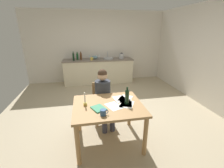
% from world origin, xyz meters
% --- Properties ---
extents(ground_plane, '(5.20, 5.20, 0.04)m').
position_xyz_m(ground_plane, '(0.00, 0.00, -0.02)').
color(ground_plane, tan).
extents(wall_back, '(5.20, 0.12, 2.60)m').
position_xyz_m(wall_back, '(0.00, 2.60, 1.30)').
color(wall_back, silver).
rests_on(wall_back, ground).
extents(wall_right, '(0.12, 5.20, 2.60)m').
position_xyz_m(wall_right, '(2.60, 0.00, 1.30)').
color(wall_right, silver).
rests_on(wall_right, ground).
extents(kitchen_counter, '(2.54, 0.64, 0.90)m').
position_xyz_m(kitchen_counter, '(0.00, 2.24, 0.45)').
color(kitchen_counter, beige).
rests_on(kitchen_counter, ground).
extents(dining_table, '(1.16, 0.97, 0.74)m').
position_xyz_m(dining_table, '(-0.18, -1.10, 0.63)').
color(dining_table, tan).
rests_on(dining_table, ground).
extents(chair_at_table, '(0.45, 0.45, 0.87)m').
position_xyz_m(chair_at_table, '(-0.20, -0.37, 0.48)').
color(chair_at_table, tan).
rests_on(chair_at_table, ground).
extents(person_seated, '(0.38, 0.62, 1.19)m').
position_xyz_m(person_seated, '(-0.18, -0.52, 0.68)').
color(person_seated, '#333842').
rests_on(person_seated, ground).
extents(coffee_mug, '(0.12, 0.09, 0.09)m').
position_xyz_m(coffee_mug, '(-0.31, -1.41, 0.79)').
color(coffee_mug, '#33598C').
rests_on(coffee_mug, dining_table).
extents(candlestick, '(0.06, 0.06, 0.23)m').
position_xyz_m(candlestick, '(-0.56, -1.05, 0.80)').
color(candlestick, gold).
rests_on(candlestick, dining_table).
extents(book_magazine, '(0.26, 0.29, 0.02)m').
position_xyz_m(book_magazine, '(-0.36, -1.21, 0.75)').
color(book_magazine, '#459B72').
rests_on(book_magazine, dining_table).
extents(paper_letter, '(0.28, 0.34, 0.00)m').
position_xyz_m(paper_letter, '(0.12, -1.09, 0.74)').
color(paper_letter, white).
rests_on(paper_letter, dining_table).
extents(paper_bill, '(0.25, 0.33, 0.00)m').
position_xyz_m(paper_bill, '(0.06, -0.92, 0.74)').
color(paper_bill, white).
rests_on(paper_bill, dining_table).
extents(paper_envelope, '(0.34, 0.36, 0.00)m').
position_xyz_m(paper_envelope, '(0.17, -0.90, 0.74)').
color(paper_envelope, white).
rests_on(paper_envelope, dining_table).
extents(paper_receipt, '(0.32, 0.36, 0.00)m').
position_xyz_m(paper_receipt, '(0.13, -1.14, 0.74)').
color(paper_receipt, white).
rests_on(paper_receipt, dining_table).
extents(paper_notice, '(0.30, 0.35, 0.00)m').
position_xyz_m(paper_notice, '(-0.10, -1.16, 0.74)').
color(paper_notice, white).
rests_on(paper_notice, dining_table).
extents(wine_bottle_on_table, '(0.07, 0.07, 0.30)m').
position_xyz_m(wine_bottle_on_table, '(0.13, -1.12, 0.87)').
color(wine_bottle_on_table, black).
rests_on(wine_bottle_on_table, dining_table).
extents(sink_unit, '(0.36, 0.36, 0.24)m').
position_xyz_m(sink_unit, '(0.38, 2.24, 0.92)').
color(sink_unit, '#B2B7BC').
rests_on(sink_unit, kitchen_counter).
extents(bottle_oil, '(0.06, 0.06, 0.31)m').
position_xyz_m(bottle_oil, '(-0.88, 2.14, 1.03)').
color(bottle_oil, black).
rests_on(bottle_oil, kitchen_counter).
extents(bottle_vinegar, '(0.08, 0.08, 0.27)m').
position_xyz_m(bottle_vinegar, '(-0.75, 2.28, 1.02)').
color(bottle_vinegar, '#194C23').
rests_on(bottle_vinegar, kitchen_counter).
extents(bottle_wine_red, '(0.07, 0.07, 0.28)m').
position_xyz_m(bottle_wine_red, '(-0.62, 2.28, 1.02)').
color(bottle_wine_red, '#593319').
rests_on(bottle_wine_red, kitchen_counter).
extents(mixing_bowl, '(0.24, 0.24, 0.11)m').
position_xyz_m(mixing_bowl, '(-0.13, 2.32, 0.95)').
color(mixing_bowl, '#668C99').
rests_on(mixing_bowl, kitchen_counter).
extents(stovetop_kettle, '(0.18, 0.18, 0.22)m').
position_xyz_m(stovetop_kettle, '(0.88, 2.24, 1.00)').
color(stovetop_kettle, '#B7BABF').
rests_on(stovetop_kettle, kitchen_counter).
extents(wine_glass_near_sink, '(0.07, 0.07, 0.15)m').
position_xyz_m(wine_glass_near_sink, '(0.05, 2.39, 1.01)').
color(wine_glass_near_sink, silver).
rests_on(wine_glass_near_sink, kitchen_counter).
extents(wine_glass_by_kettle, '(0.07, 0.07, 0.15)m').
position_xyz_m(wine_glass_by_kettle, '(-0.06, 2.39, 1.01)').
color(wine_glass_by_kettle, silver).
rests_on(wine_glass_by_kettle, kitchen_counter).
extents(wine_glass_back_left, '(0.07, 0.07, 0.15)m').
position_xyz_m(wine_glass_back_left, '(-0.14, 2.39, 1.01)').
color(wine_glass_back_left, silver).
rests_on(wine_glass_back_left, kitchen_counter).
extents(wine_glass_back_right, '(0.07, 0.07, 0.15)m').
position_xyz_m(wine_glass_back_right, '(-0.31, 2.39, 1.01)').
color(wine_glass_back_right, silver).
rests_on(wine_glass_back_right, kitchen_counter).
extents(teacup_on_counter, '(0.13, 0.09, 0.10)m').
position_xyz_m(teacup_on_counter, '(-0.25, 2.09, 0.95)').
color(teacup_on_counter, '#F2CC4C').
rests_on(teacup_on_counter, kitchen_counter).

